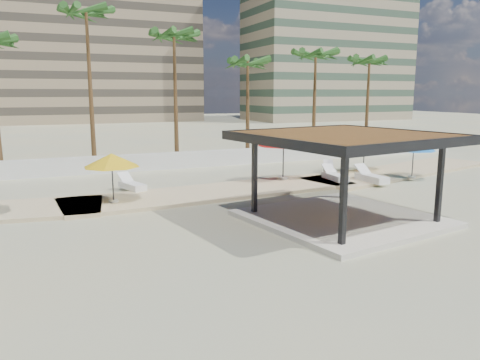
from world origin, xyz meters
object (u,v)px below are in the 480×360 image
object	(u,v)px
pavilion_central	(344,169)
umbrella_c	(284,140)
lounger_a	(132,185)
lounger_b	(335,176)
lounger_d	(329,170)
lounger_c	(371,178)

from	to	relation	value
pavilion_central	umbrella_c	xyz separation A→B (m)	(1.94, 8.74, 0.34)
lounger_a	lounger_b	size ratio (longest dim) A/B	0.99
pavilion_central	lounger_d	world-z (taller)	pavilion_central
lounger_b	lounger_d	size ratio (longest dim) A/B	1.07
pavilion_central	lounger_b	world-z (taller)	pavilion_central
lounger_a	lounger_c	xyz separation A→B (m)	(13.39, -3.37, 0.02)
lounger_a	lounger_d	distance (m)	12.74
umbrella_c	lounger_b	distance (m)	3.80
pavilion_central	lounger_a	size ratio (longest dim) A/B	3.77
lounger_a	lounger_d	bearing A→B (deg)	-107.27
lounger_d	pavilion_central	bearing A→B (deg)	176.62
lounger_b	lounger_c	distance (m)	2.12
umbrella_c	lounger_d	size ratio (longest dim) A/B	1.83
pavilion_central	umbrella_c	world-z (taller)	pavilion_central
lounger_b	lounger_d	distance (m)	2.29
lounger_c	lounger_d	size ratio (longest dim) A/B	1.15
lounger_a	pavilion_central	bearing A→B (deg)	-160.74
umbrella_c	lounger_c	world-z (taller)	umbrella_c
umbrella_c	lounger_c	xyz separation A→B (m)	(4.44, -2.68, -2.17)
umbrella_c	lounger_a	world-z (taller)	umbrella_c
pavilion_central	lounger_d	xyz separation A→B (m)	(5.74, 9.45, -1.85)
lounger_a	lounger_b	distance (m)	11.91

